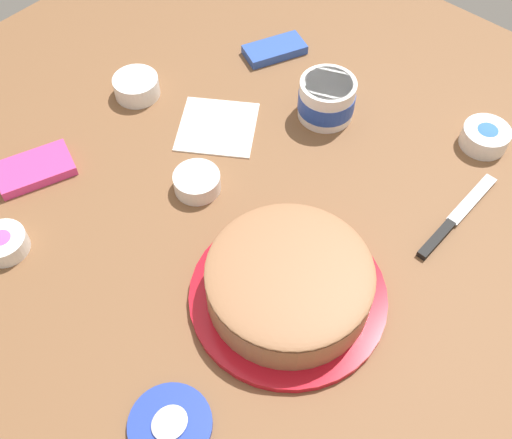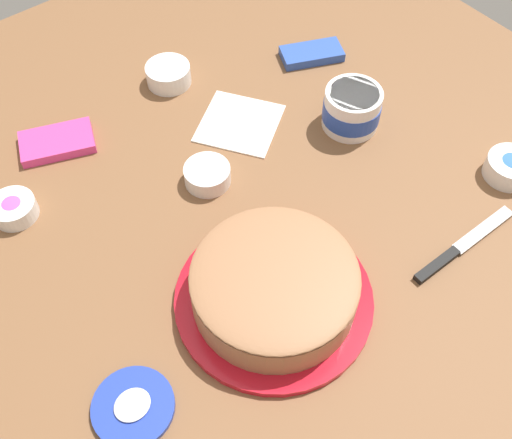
# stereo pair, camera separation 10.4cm
# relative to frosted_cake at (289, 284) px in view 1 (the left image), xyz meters

# --- Properties ---
(ground_plane) EXTENTS (1.54, 1.54, 0.00)m
(ground_plane) POSITION_rel_frosted_cake_xyz_m (-0.10, -0.19, -0.04)
(ground_plane) COLOR brown
(frosted_cake) EXTENTS (0.32, 0.32, 0.09)m
(frosted_cake) POSITION_rel_frosted_cake_xyz_m (0.00, 0.00, 0.00)
(frosted_cake) COLOR red
(frosted_cake) RESTS_ON ground_plane
(frosting_tub) EXTENTS (0.11, 0.11, 0.08)m
(frosting_tub) POSITION_rel_frosted_cake_xyz_m (-0.37, -0.21, -0.00)
(frosting_tub) COLOR white
(frosting_tub) RESTS_ON ground_plane
(frosting_tub_lid) EXTENTS (0.12, 0.12, 0.02)m
(frosting_tub_lid) POSITION_rel_frosted_cake_xyz_m (0.27, 0.01, -0.04)
(frosting_tub_lid) COLOR #233DAD
(frosting_tub_lid) RESTS_ON ground_plane
(spreading_knife) EXTENTS (0.24, 0.02, 0.01)m
(spreading_knife) POSITION_rel_frosted_cake_xyz_m (-0.30, 0.12, -0.04)
(spreading_knife) COLOR silver
(spreading_knife) RESTS_ON ground_plane
(sprinkle_bowl_pink) EXTENTS (0.09, 0.09, 0.04)m
(sprinkle_bowl_pink) POSITION_rel_frosted_cake_xyz_m (-0.16, -0.54, -0.02)
(sprinkle_bowl_pink) COLOR white
(sprinkle_bowl_pink) RESTS_ON ground_plane
(sprinkle_bowl_rainbow) EXTENTS (0.08, 0.08, 0.03)m
(sprinkle_bowl_rainbow) POSITION_rel_frosted_cake_xyz_m (0.25, -0.42, -0.02)
(sprinkle_bowl_rainbow) COLOR white
(sprinkle_bowl_rainbow) RESTS_ON ground_plane
(sprinkle_bowl_blue) EXTENTS (0.09, 0.09, 0.04)m
(sprinkle_bowl_blue) POSITION_rel_frosted_cake_xyz_m (-0.51, 0.06, -0.02)
(sprinkle_bowl_blue) COLOR white
(sprinkle_bowl_blue) RESTS_ON ground_plane
(sprinkle_bowl_green) EXTENTS (0.09, 0.09, 0.03)m
(sprinkle_bowl_green) POSITION_rel_frosted_cake_xyz_m (-0.06, -0.27, -0.02)
(sprinkle_bowl_green) COLOR white
(sprinkle_bowl_green) RESTS_ON ground_plane
(candy_box_lower) EXTENTS (0.15, 0.11, 0.02)m
(candy_box_lower) POSITION_rel_frosted_cake_xyz_m (-0.45, -0.42, -0.03)
(candy_box_lower) COLOR #2D51B2
(candy_box_lower) RESTS_ON ground_plane
(candy_box_upper) EXTENTS (0.16, 0.13, 0.02)m
(candy_box_upper) POSITION_rel_frosted_cake_xyz_m (0.11, -0.52, -0.03)
(candy_box_upper) COLOR #E53D8E
(candy_box_upper) RESTS_ON ground_plane
(paper_napkin) EXTENTS (0.21, 0.21, 0.01)m
(paper_napkin) POSITION_rel_frosted_cake_xyz_m (-0.20, -0.35, -0.04)
(paper_napkin) COLOR white
(paper_napkin) RESTS_ON ground_plane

